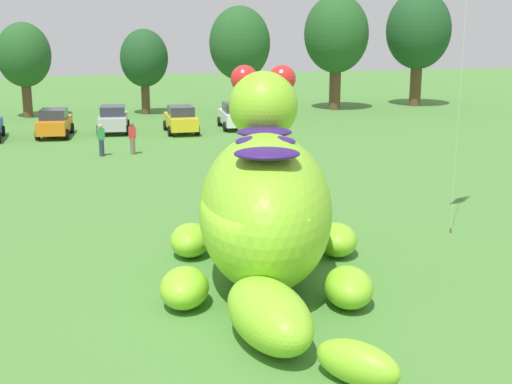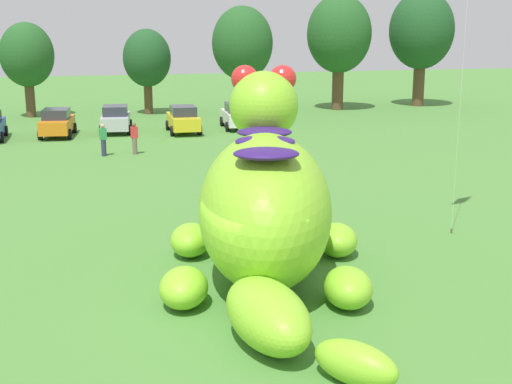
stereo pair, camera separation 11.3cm
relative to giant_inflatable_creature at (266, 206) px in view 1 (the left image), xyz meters
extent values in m
plane|color=#4C8438|center=(-0.97, -1.78, -2.05)|extent=(160.00, 160.00, 0.00)
ellipsoid|color=#8CD12D|center=(-0.01, 0.02, -0.06)|extent=(5.13, 7.72, 3.98)
ellipsoid|color=#8CD12D|center=(0.71, 2.94, 2.35)|extent=(2.59, 2.75, 2.10)
sphere|color=red|center=(0.22, 3.38, 3.14)|extent=(0.84, 0.84, 0.84)
sphere|color=red|center=(1.34, 3.11, 3.14)|extent=(0.84, 0.84, 0.84)
ellipsoid|color=navy|center=(0.37, 1.56, 1.77)|extent=(1.85, 1.62, 0.27)
ellipsoid|color=navy|center=(-0.01, 0.02, 1.77)|extent=(1.85, 1.62, 0.27)
ellipsoid|color=navy|center=(-0.44, -1.70, 1.77)|extent=(1.85, 1.62, 0.27)
ellipsoid|color=#8CD12D|center=(-1.70, 2.44, -1.57)|extent=(1.59, 1.95, 0.97)
ellipsoid|color=#8CD12D|center=(2.60, 1.38, -1.57)|extent=(1.59, 1.95, 0.97)
ellipsoid|color=#8CD12D|center=(-2.46, -1.38, -1.57)|extent=(1.59, 1.95, 0.97)
ellipsoid|color=#8CD12D|center=(1.50, -2.36, -1.57)|extent=(1.59, 1.95, 0.97)
ellipsoid|color=#8CD12D|center=(-0.99, -3.93, -1.36)|extent=(1.93, 3.34, 1.39)
ellipsoid|color=#8CD12D|center=(0.24, -6.00, -1.63)|extent=(1.79, 1.96, 0.85)
cylinder|color=black|center=(-9.37, 27.86, -1.73)|extent=(0.24, 0.64, 0.64)
cube|color=orange|center=(-6.22, 26.91, -1.33)|extent=(2.15, 4.26, 0.80)
cube|color=#2D333D|center=(-6.23, 26.76, -0.63)|extent=(1.71, 2.12, 0.60)
cylinder|color=black|center=(-6.92, 28.27, -1.73)|extent=(0.31, 0.66, 0.64)
cylinder|color=black|center=(-5.23, 28.08, -1.73)|extent=(0.31, 0.66, 0.64)
cylinder|color=black|center=(-7.20, 25.74, -1.73)|extent=(0.31, 0.66, 0.64)
cylinder|color=black|center=(-5.51, 25.55, -1.73)|extent=(0.31, 0.66, 0.64)
cube|color=#B7BABF|center=(-2.62, 27.73, -1.33)|extent=(2.09, 4.25, 0.80)
cube|color=#2D333D|center=(-2.64, 27.58, -0.63)|extent=(1.68, 2.10, 0.60)
cylinder|color=black|center=(-3.35, 29.08, -1.73)|extent=(0.30, 0.66, 0.64)
cylinder|color=black|center=(-1.65, 28.91, -1.73)|extent=(0.30, 0.66, 0.64)
cylinder|color=black|center=(-3.59, 26.55, -1.73)|extent=(0.30, 0.66, 0.64)
cylinder|color=black|center=(-1.90, 26.38, -1.73)|extent=(0.30, 0.66, 0.64)
cube|color=yellow|center=(1.54, 26.52, -1.33)|extent=(1.75, 4.12, 0.80)
cube|color=#2D333D|center=(1.54, 26.37, -0.63)|extent=(1.52, 1.99, 0.60)
cylinder|color=black|center=(0.70, 27.80, -1.73)|extent=(0.25, 0.64, 0.64)
cylinder|color=black|center=(2.40, 27.78, -1.73)|extent=(0.25, 0.64, 0.64)
cylinder|color=black|center=(0.67, 25.26, -1.73)|extent=(0.25, 0.64, 0.64)
cylinder|color=black|center=(2.37, 25.24, -1.73)|extent=(0.25, 0.64, 0.64)
cube|color=white|center=(5.29, 27.46, -1.33)|extent=(1.92, 4.19, 0.80)
cube|color=#2D333D|center=(5.28, 27.31, -0.63)|extent=(1.60, 2.05, 0.60)
cylinder|color=black|center=(4.51, 28.78, -1.73)|extent=(0.27, 0.65, 0.64)
cylinder|color=black|center=(6.20, 28.68, -1.73)|extent=(0.27, 0.65, 0.64)
cylinder|color=black|center=(4.37, 26.24, -1.73)|extent=(0.27, 0.65, 0.64)
cylinder|color=black|center=(6.06, 26.15, -1.73)|extent=(0.27, 0.65, 0.64)
cylinder|color=brown|center=(-8.37, 36.73, -0.84)|extent=(0.69, 0.69, 2.43)
ellipsoid|color=#235623|center=(-8.37, 36.73, 2.51)|extent=(3.88, 3.88, 4.66)
cylinder|color=brown|center=(0.29, 36.51, -0.93)|extent=(0.64, 0.64, 2.25)
ellipsoid|color=#1E4C23|center=(0.29, 36.51, 2.18)|extent=(3.60, 3.60, 4.32)
cylinder|color=brown|center=(7.21, 34.33, -0.63)|extent=(0.81, 0.81, 2.84)
ellipsoid|color=#235623|center=(7.21, 34.33, 3.29)|extent=(4.55, 4.55, 5.46)
cylinder|color=brown|center=(15.33, 35.59, -0.46)|extent=(0.91, 0.91, 3.18)
ellipsoid|color=#235623|center=(15.33, 35.59, 3.93)|extent=(5.09, 5.09, 6.11)
cylinder|color=brown|center=(22.83, 36.38, -0.40)|extent=(0.95, 0.95, 3.32)
ellipsoid|color=#1E4C23|center=(22.83, 36.38, 4.18)|extent=(5.31, 5.31, 6.37)
cylinder|color=#726656|center=(-2.05, 19.67, -1.61)|extent=(0.26, 0.26, 0.88)
cube|color=red|center=(-2.05, 19.67, -0.87)|extent=(0.38, 0.22, 0.60)
sphere|color=brown|center=(-2.05, 19.67, -0.45)|extent=(0.22, 0.22, 0.22)
cylinder|color=#2D334C|center=(-3.68, 19.56, -1.61)|extent=(0.26, 0.26, 0.88)
cube|color=#338C4C|center=(-3.68, 19.56, -0.87)|extent=(0.38, 0.22, 0.60)
sphere|color=tan|center=(-3.68, 19.56, -0.45)|extent=(0.22, 0.22, 0.22)
cylinder|color=brown|center=(7.14, 2.60, -1.98)|extent=(0.06, 0.06, 0.15)
cylinder|color=silver|center=(7.14, 2.60, 3.19)|extent=(0.01, 0.01, 10.18)
camera|label=1|loc=(-4.74, -17.54, 4.83)|focal=49.03mm
camera|label=2|loc=(-4.63, -17.57, 4.83)|focal=49.03mm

